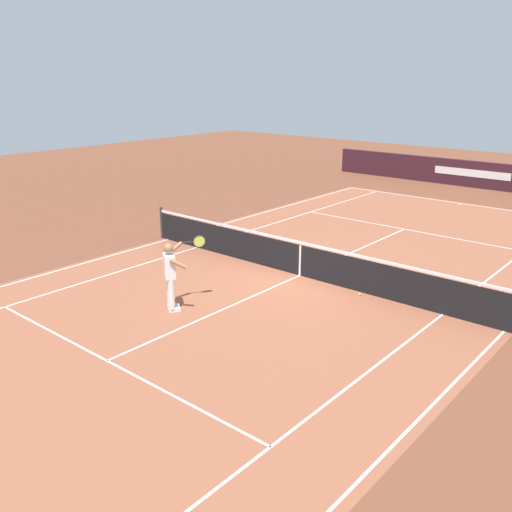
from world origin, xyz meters
TOP-DOWN VIEW (x-y plane):
  - ground_plane at (0.00, 0.00)m, footprint 60.00×60.00m
  - court_slab at (0.00, 0.00)m, footprint 24.20×11.40m
  - court_line_markings at (0.00, 0.00)m, footprint 23.85×11.05m
  - tennis_net at (0.00, 0.00)m, footprint 0.10×11.70m
  - stadium_barrier at (-15.90, -0.00)m, footprint 0.26×17.00m
  - tennis_player_near at (3.88, -0.91)m, footprint 1.18×0.75m
  - tennis_ball at (0.23, 2.03)m, footprint 0.07×0.07m

SIDE VIEW (x-z plane):
  - ground_plane at x=0.00m, z-range 0.00..0.00m
  - court_slab at x=0.00m, z-range 0.00..0.00m
  - court_line_markings at x=0.00m, z-range 0.00..0.01m
  - tennis_ball at x=0.23m, z-range 0.00..0.07m
  - tennis_net at x=0.00m, z-range -0.05..1.03m
  - stadium_barrier at x=-15.90m, z-range 0.00..1.29m
  - tennis_player_near at x=3.88m, z-range 0.08..1.78m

